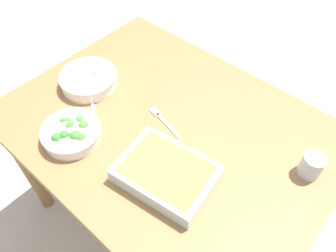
# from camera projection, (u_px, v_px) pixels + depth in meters

# --- Properties ---
(ground_plane) EXTENTS (6.00, 6.00, 0.00)m
(ground_plane) POSITION_uv_depth(u_px,v_px,m) (168.00, 214.00, 1.79)
(ground_plane) COLOR #B2A899
(dining_table) EXTENTS (1.20, 0.90, 0.74)m
(dining_table) POSITION_uv_depth(u_px,v_px,m) (168.00, 141.00, 1.29)
(dining_table) COLOR olive
(dining_table) RESTS_ON ground_plane
(stew_bowl) EXTENTS (0.23, 0.23, 0.06)m
(stew_bowl) POSITION_uv_depth(u_px,v_px,m) (88.00, 79.00, 1.34)
(stew_bowl) COLOR white
(stew_bowl) RESTS_ON dining_table
(broccoli_bowl) EXTENTS (0.21, 0.21, 0.07)m
(broccoli_bowl) POSITION_uv_depth(u_px,v_px,m) (71.00, 133.00, 1.16)
(broccoli_bowl) COLOR white
(broccoli_bowl) RESTS_ON dining_table
(baking_dish) EXTENTS (0.33, 0.26, 0.06)m
(baking_dish) POSITION_uv_depth(u_px,v_px,m) (166.00, 173.00, 1.05)
(baking_dish) COLOR silver
(baking_dish) RESTS_ON dining_table
(drink_cup) EXTENTS (0.07, 0.07, 0.08)m
(drink_cup) POSITION_uv_depth(u_px,v_px,m) (311.00, 166.00, 1.06)
(drink_cup) COLOR #B2BCC6
(drink_cup) RESTS_ON dining_table
(spoon_by_stew) EXTENTS (0.15, 0.11, 0.01)m
(spoon_by_stew) POSITION_uv_depth(u_px,v_px,m) (92.00, 102.00, 1.29)
(spoon_by_stew) COLOR silver
(spoon_by_stew) RESTS_ON dining_table
(fork_on_table) EXTENTS (0.18, 0.06, 0.01)m
(fork_on_table) POSITION_uv_depth(u_px,v_px,m) (163.00, 120.00, 1.24)
(fork_on_table) COLOR silver
(fork_on_table) RESTS_ON dining_table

